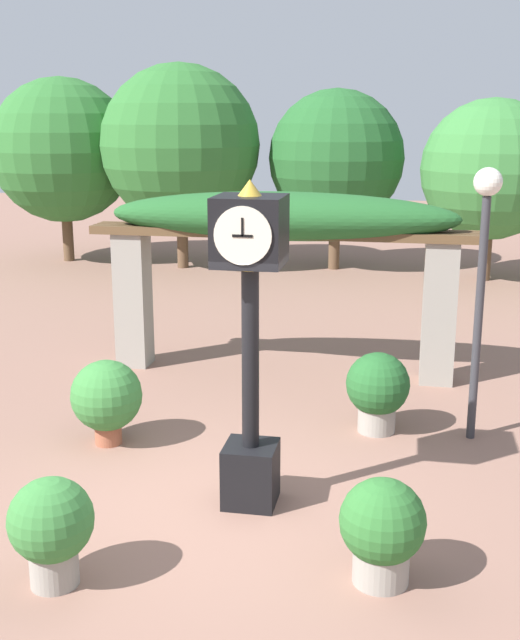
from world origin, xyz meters
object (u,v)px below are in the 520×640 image
(potted_plant_far_left, at_px, (107,397))
(potted_plant_near_left, at_px, (378,388))
(pedestal_clock, at_px, (250,328))
(potted_plant_near_right, at_px, (51,526))
(lamp_post, at_px, (483,248))
(potted_plant_far_right, at_px, (382,528))

(potted_plant_far_left, bearing_deg, potted_plant_near_left, 17.27)
(pedestal_clock, bearing_deg, potted_plant_near_right, -127.44)
(potted_plant_near_left, distance_m, lamp_post, 2.08)
(potted_plant_near_right, distance_m, potted_plant_far_left, 2.94)
(lamp_post, bearing_deg, potted_plant_near_left, -179.57)
(potted_plant_far_right, bearing_deg, lamp_post, 74.12)
(potted_plant_near_left, height_order, potted_plant_far_left, potted_plant_far_left)
(potted_plant_far_left, relative_size, lamp_post, 0.32)
(potted_plant_near_right, xyz_separation_m, lamp_post, (3.59, 3.84, 1.77))
(lamp_post, bearing_deg, potted_plant_far_right, -105.88)
(potted_plant_near_right, xyz_separation_m, potted_plant_far_right, (2.65, 0.53, -0.04))
(potted_plant_near_right, bearing_deg, potted_plant_near_left, 57.23)
(lamp_post, bearing_deg, potted_plant_near_right, -133.10)
(potted_plant_far_left, xyz_separation_m, potted_plant_far_right, (3.29, -2.33, -0.08))
(pedestal_clock, relative_size, potted_plant_near_right, 3.43)
(pedestal_clock, height_order, lamp_post, lamp_post)
(potted_plant_near_right, bearing_deg, potted_plant_far_left, 102.46)
(potted_plant_far_right, bearing_deg, potted_plant_far_left, 144.62)
(pedestal_clock, relative_size, lamp_post, 1.00)
(pedestal_clock, xyz_separation_m, potted_plant_near_left, (1.15, 2.11, -1.26))
(potted_plant_near_right, relative_size, potted_plant_far_left, 0.92)
(pedestal_clock, height_order, potted_plant_near_right, pedestal_clock)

